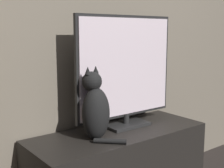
% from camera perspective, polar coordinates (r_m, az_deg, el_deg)
% --- Properties ---
extents(wall_back, '(4.80, 0.05, 2.60)m').
position_cam_1_polar(wall_back, '(2.14, -3.31, 13.34)').
color(wall_back, '#756B5B').
rests_on(wall_back, ground_plane).
extents(tv, '(0.77, 0.18, 0.73)m').
position_cam_1_polar(tv, '(2.05, 2.58, 2.48)').
color(tv, black).
rests_on(tv, tv_stand).
extents(cat, '(0.20, 0.28, 0.43)m').
position_cam_1_polar(cat, '(1.83, -3.15, -4.58)').
color(cat, black).
rests_on(cat, tv_stand).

